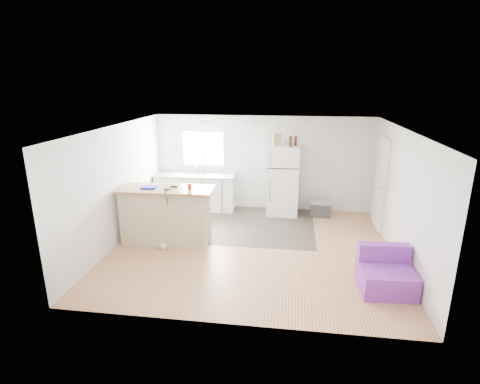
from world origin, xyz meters
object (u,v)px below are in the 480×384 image
Objects in this scene: bottle_left at (291,141)px; refrigerator at (283,180)px; purple_seat at (385,275)px; cleaner_jug at (201,239)px; bottle_right at (296,141)px; red_cup at (189,186)px; blue_tray at (149,187)px; mop at (165,238)px; cardboard_box at (277,140)px; kitchen_cabinets at (195,191)px; cooler at (320,208)px; peninsula at (166,215)px.

refrigerator is at bearing 143.20° from bottle_left.
cleaner_jug is at bearing 157.04° from purple_seat.
bottle_right is (0.27, -0.02, 0.99)m from refrigerator.
red_cup is 0.40× the size of blue_tray.
mop is 4.31× the size of cardboard_box.
kitchen_cabinets is 2.43× the size of purple_seat.
cleaner_jug is 3.30m from bottle_right.
refrigerator reaches higher than cleaner_jug.
blue_tray is 3.49m from bottle_left.
kitchen_cabinets is 2.34m from red_cup.
red_cup is 0.48× the size of bottle_right.
refrigerator reaches higher than cooler.
peninsula is 3.13m from refrigerator.
blue_tray is (-0.36, 0.28, 0.96)m from mop.
bottle_left reaches higher than blue_tray.
peninsula is 3.87m from cooler.
cooler reaches higher than cleaner_jug.
cleaner_jug is 1.48m from blue_tray.
refrigerator is at bearing 13.97° from cardboard_box.
refrigerator is 1.02m from bottle_right.
mop is at bearing -80.93° from peninsula.
cardboard_box is at bearing 52.04° from red_cup.
peninsula is 0.49m from mop.
peninsula is (-0.06, -2.15, 0.12)m from kitchen_cabinets.
bottle_right is at bearing 111.14° from purple_seat.
mop reaches higher than blue_tray.
cleaner_jug is (-2.53, -2.09, -0.07)m from cooler.
bottle_right reaches higher than purple_seat.
blue_tray reaches higher than cooler.
bottle_left is (2.46, 1.98, 1.26)m from peninsula.
cleaner_jug is at bearing -131.03° from bottle_right.
bottle_left is at bearing -37.00° from refrigerator.
refrigerator is 5.72× the size of cleaner_jug.
cooler is at bearing 30.39° from peninsula.
mop is (-4.00, 0.95, -0.02)m from purple_seat.
blue_tray is 3.28m from cardboard_box.
purple_seat is (4.01, -3.42, -0.22)m from kitchen_cabinets.
bottle_left reaches higher than red_cup.
blue_tray is at bearing -143.80° from bottle_left.
mop is (-0.67, -0.27, 0.10)m from cleaner_jug.
blue_tray is (-0.82, -0.03, -0.04)m from red_cup.
cooler is 1.83m from bottle_left.
bottle_left reaches higher than refrigerator.
refrigerator is at bearing 39.31° from blue_tray.
purple_seat is 3.55m from cleaner_jug.
cooler is 2.16× the size of bottle_left.
red_cup reaches higher than kitchen_cabinets.
cleaner_jug is at bearing -75.20° from kitchen_cabinets.
cardboard_box is at bearing 49.71° from mop.
refrigerator is 2.76m from cleaner_jug.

